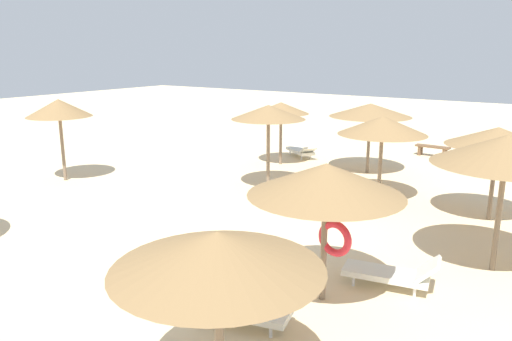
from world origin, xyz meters
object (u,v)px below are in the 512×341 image
(parasol_5, at_px, (498,137))
(parasol_7, at_px, (268,113))
(parasol_8, at_px, (59,108))
(parasol_2, at_px, (281,108))
(parasol_1, at_px, (218,251))
(lounger_1, at_px, (235,306))
(lounger_3, at_px, (393,273))
(parasol_0, at_px, (507,150))
(lounger_2, at_px, (302,151))
(parasol_3, at_px, (326,181))
(bench_0, at_px, (433,149))
(parasol_6, at_px, (370,110))
(parasol_9, at_px, (383,126))

(parasol_5, xyz_separation_m, parasol_7, (-6.90, -0.87, 0.28))
(parasol_8, bearing_deg, parasol_2, 51.91)
(parasol_1, xyz_separation_m, parasol_2, (-6.86, 12.94, 0.11))
(parasol_8, relative_size, lounger_1, 1.53)
(parasol_2, relative_size, parasol_8, 0.87)
(lounger_1, bearing_deg, lounger_3, 56.58)
(parasol_0, relative_size, parasol_1, 1.09)
(parasol_1, height_order, lounger_2, parasol_1)
(parasol_3, height_order, lounger_1, parasol_3)
(lounger_3, bearing_deg, bench_0, 101.58)
(parasol_6, relative_size, bench_0, 2.06)
(parasol_2, relative_size, parasol_9, 0.94)
(parasol_2, distance_m, lounger_2, 2.61)
(parasol_1, distance_m, bench_0, 18.28)
(parasol_0, xyz_separation_m, parasol_7, (-7.56, 2.68, -0.02))
(parasol_9, bearing_deg, parasol_2, 153.39)
(parasol_7, bearing_deg, parasol_0, -19.49)
(parasol_0, relative_size, parasol_3, 1.04)
(parasol_2, bearing_deg, parasol_6, 9.98)
(parasol_0, xyz_separation_m, parasol_2, (-9.21, 6.24, -0.33))
(parasol_8, height_order, lounger_2, parasol_8)
(parasol_9, height_order, lounger_1, parasol_9)
(parasol_1, relative_size, parasol_9, 1.00)
(parasol_0, height_order, parasol_9, parasol_0)
(parasol_6, xyz_separation_m, parasol_7, (-1.95, -4.20, 0.21))
(parasol_0, xyz_separation_m, bench_0, (-4.30, 11.38, -2.34))
(parasol_7, bearing_deg, bench_0, 69.48)
(lounger_2, bearing_deg, parasol_0, -40.85)
(parasol_5, height_order, lounger_2, parasol_5)
(parasol_0, xyz_separation_m, parasol_9, (-3.94, 3.60, -0.27))
(parasol_0, distance_m, parasol_2, 11.13)
(parasol_3, distance_m, lounger_2, 13.09)
(parasol_7, bearing_deg, lounger_3, -38.27)
(parasol_2, bearing_deg, parasol_0, -34.12)
(lounger_1, distance_m, bench_0, 16.31)
(parasol_7, xyz_separation_m, bench_0, (3.26, 8.71, -2.32))
(parasol_1, xyz_separation_m, parasol_9, (-1.59, 10.30, 0.17))
(parasol_3, bearing_deg, parasol_8, 166.78)
(lounger_3, bearing_deg, lounger_1, -123.42)
(parasol_5, relative_size, parasol_7, 0.95)
(parasol_5, bearing_deg, lounger_1, -108.07)
(parasol_8, height_order, bench_0, parasol_8)
(parasol_5, height_order, parasol_7, parasol_7)
(lounger_3, bearing_deg, parasol_0, 53.25)
(lounger_1, height_order, lounger_2, lounger_1)
(parasol_9, relative_size, lounger_3, 1.41)
(parasol_2, height_order, parasol_3, parasol_3)
(parasol_6, relative_size, lounger_2, 1.63)
(parasol_3, relative_size, lounger_1, 1.49)
(parasol_3, relative_size, lounger_3, 1.49)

